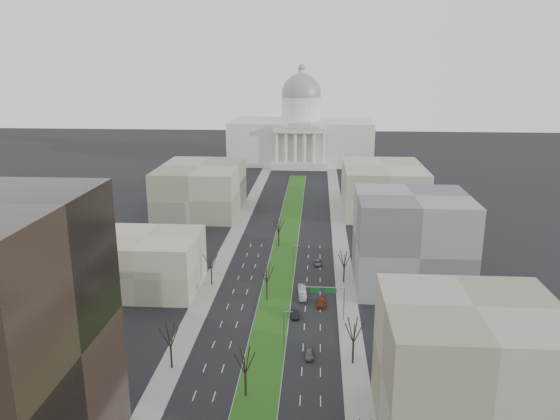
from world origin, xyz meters
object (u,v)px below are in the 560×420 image
at_px(car_grey_near, 309,354).
at_px(box_van, 302,292).
at_px(car_black, 295,313).
at_px(car_red, 321,302).
at_px(car_grey_far, 318,263).

distance_m(car_grey_near, box_van, 28.87).
distance_m(car_black, box_van, 11.24).
bearing_deg(box_van, car_red, -49.61).
relative_size(car_black, car_grey_far, 1.10).
bearing_deg(car_grey_far, box_van, -103.28).
distance_m(car_grey_near, car_black, 17.99).
height_order(car_black, car_grey_far, car_black).
relative_size(car_red, car_grey_far, 1.20).
bearing_deg(car_grey_near, car_grey_far, 86.13).
height_order(car_black, car_red, car_black).
height_order(car_grey_near, car_red, car_red).
distance_m(car_black, car_red, 8.82).
bearing_deg(car_grey_near, box_van, 92.27).
relative_size(car_grey_near, car_black, 0.85).
bearing_deg(car_black, box_van, 78.14).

